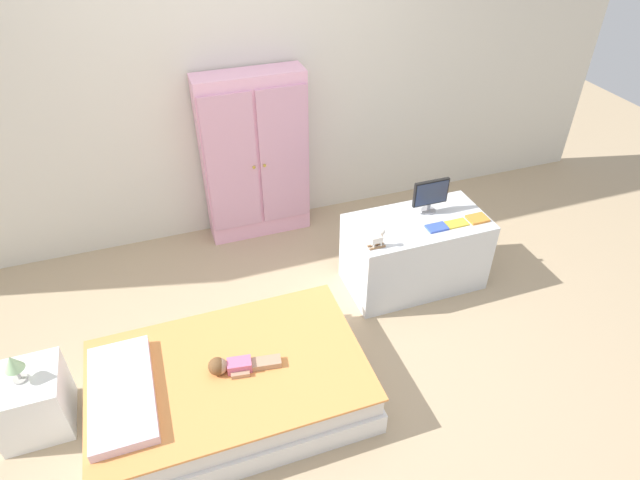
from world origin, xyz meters
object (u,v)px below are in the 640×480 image
object	(u,v)px
bed	(231,386)
book_yellow	(457,223)
tv_stand	(415,252)
doll	(231,365)
rocking_horse_toy	(378,239)
wardrobe	(255,158)
table_lamp	(13,364)
book_blue	(437,227)
tv_monitor	(431,194)
book_orange	(477,219)
nightstand	(33,402)

from	to	relation	value
bed	book_yellow	distance (m)	1.78
tv_stand	bed	bearing A→B (deg)	-157.21
doll	rocking_horse_toy	bearing A→B (deg)	23.53
bed	wardrobe	size ratio (longest dim) A/B	1.14
doll	table_lamp	xyz separation A→B (m)	(-1.04, 0.23, 0.16)
doll	wardrobe	distance (m)	1.74
tv_stand	book_blue	xyz separation A→B (m)	(0.07, -0.11, 0.27)
tv_monitor	tv_stand	bearing A→B (deg)	-143.53
rocking_horse_toy	book_orange	size ratio (longest dim) A/B	0.98
tv_stand	book_orange	bearing A→B (deg)	-16.54
book_yellow	bed	bearing A→B (deg)	-163.45
bed	table_lamp	distance (m)	1.10
tv_monitor	rocking_horse_toy	world-z (taller)	tv_monitor
wardrobe	tv_stand	bearing A→B (deg)	-48.57
wardrobe	book_blue	xyz separation A→B (m)	(0.95, -1.11, -0.12)
nightstand	book_orange	size ratio (longest dim) A/B	2.77
book_yellow	book_orange	bearing A→B (deg)	0.00
rocking_horse_toy	book_yellow	xyz separation A→B (m)	(0.59, 0.05, -0.06)
wardrobe	book_orange	bearing A→B (deg)	-41.38
table_lamp	wardrobe	xyz separation A→B (m)	(1.59, 1.39, 0.17)
tv_stand	book_yellow	size ratio (longest dim) A/B	6.37
doll	table_lamp	bearing A→B (deg)	167.63
tv_monitor	bed	bearing A→B (deg)	-156.07
bed	book_yellow	bearing A→B (deg)	16.55
bed	book_orange	world-z (taller)	book_orange
bed	nightstand	world-z (taller)	nightstand
tv_stand	tv_monitor	distance (m)	0.43
bed	tv_stand	xyz separation A→B (m)	(1.44, 0.61, 0.12)
tv_monitor	doll	bearing A→B (deg)	-155.35
bed	nightstand	xyz separation A→B (m)	(-1.02, 0.21, 0.04)
tv_stand	nightstand	bearing A→B (deg)	-170.93
nightstand	wardrobe	distance (m)	2.16
book_blue	book_orange	world-z (taller)	book_orange
table_lamp	rocking_horse_toy	distance (m)	2.11
book_yellow	nightstand	bearing A→B (deg)	-174.02
table_lamp	book_blue	size ratio (longest dim) A/B	1.28
rocking_horse_toy	book_blue	size ratio (longest dim) A/B	0.95
table_lamp	tv_monitor	xyz separation A→B (m)	(2.58, 0.48, 0.18)
tv_stand	book_orange	distance (m)	0.48
nightstand	book_blue	world-z (taller)	book_blue
rocking_horse_toy	book_blue	xyz separation A→B (m)	(0.45, 0.05, -0.06)
bed	tv_monitor	bearing A→B (deg)	23.93
book_yellow	book_blue	bearing A→B (deg)	180.00
book_blue	table_lamp	bearing A→B (deg)	-173.68
nightstand	tv_stand	world-z (taller)	tv_stand
bed	doll	xyz separation A→B (m)	(0.02, -0.02, 0.18)
rocking_horse_toy	book_orange	world-z (taller)	rocking_horse_toy
nightstand	tv_monitor	xyz separation A→B (m)	(2.58, 0.48, 0.49)
bed	nightstand	distance (m)	1.04
doll	tv_monitor	size ratio (longest dim) A/B	1.55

